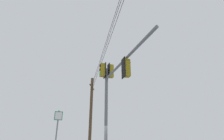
% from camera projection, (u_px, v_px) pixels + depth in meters
% --- Properties ---
extents(signal_mast_assembly, '(5.14, 4.23, 6.58)m').
position_uv_depth(signal_mast_assembly, '(112.00, 86.00, 10.68)').
color(signal_mast_assembly, slate).
rests_on(signal_mast_assembly, ground).
extents(utility_pole_wooden, '(1.15, 2.18, 9.32)m').
position_uv_depth(utility_pole_wooden, '(91.00, 115.00, 21.31)').
color(utility_pole_wooden, '#4C3823').
rests_on(utility_pole_wooden, ground).
extents(route_sign_primary, '(0.27, 0.31, 3.04)m').
position_uv_depth(route_sign_primary, '(56.00, 135.00, 8.51)').
color(route_sign_primary, slate).
rests_on(route_sign_primary, ground).
extents(overhead_wire_span, '(16.25, 17.21, 0.95)m').
position_uv_depth(overhead_wire_span, '(110.00, 35.00, 11.93)').
color(overhead_wire_span, black).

